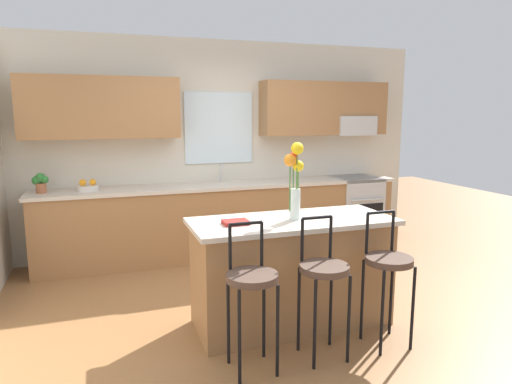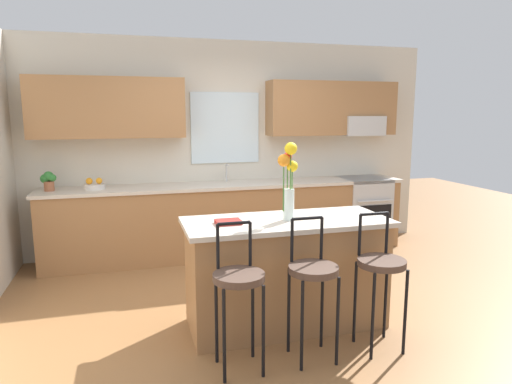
% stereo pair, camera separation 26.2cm
% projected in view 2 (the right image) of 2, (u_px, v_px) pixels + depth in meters
% --- Properties ---
extents(ground_plane, '(14.00, 14.00, 0.00)m').
position_uv_depth(ground_plane, '(271.00, 307.00, 4.25)').
color(ground_plane, olive).
extents(back_wall_assembly, '(5.60, 0.50, 2.70)m').
position_uv_depth(back_wall_assembly, '(228.00, 135.00, 5.89)').
color(back_wall_assembly, beige).
rests_on(back_wall_assembly, ground).
extents(counter_run, '(4.56, 0.64, 0.92)m').
position_uv_depth(counter_run, '(231.00, 219.00, 5.79)').
color(counter_run, '#996B42').
rests_on(counter_run, ground).
extents(sink_faucet, '(0.02, 0.13, 0.23)m').
position_uv_depth(sink_faucet, '(227.00, 171.00, 5.82)').
color(sink_faucet, '#B7BABC').
rests_on(sink_faucet, counter_run).
extents(oven_range, '(0.60, 0.64, 0.92)m').
position_uv_depth(oven_range, '(362.00, 211.00, 6.26)').
color(oven_range, '#B7BABC').
rests_on(oven_range, ground).
extents(kitchen_island, '(1.70, 0.72, 0.92)m').
position_uv_depth(kitchen_island, '(286.00, 272.00, 3.84)').
color(kitchen_island, '#996B42').
rests_on(kitchen_island, ground).
extents(bar_stool_near, '(0.36, 0.36, 1.04)m').
position_uv_depth(bar_stool_near, '(239.00, 283.00, 3.12)').
color(bar_stool_near, black).
rests_on(bar_stool_near, ground).
extents(bar_stool_middle, '(0.36, 0.36, 1.04)m').
position_uv_depth(bar_stool_middle, '(313.00, 276.00, 3.27)').
color(bar_stool_middle, black).
rests_on(bar_stool_middle, ground).
extents(bar_stool_far, '(0.36, 0.36, 1.04)m').
position_uv_depth(bar_stool_far, '(381.00, 269.00, 3.42)').
color(bar_stool_far, black).
rests_on(bar_stool_far, ground).
extents(flower_vase, '(0.17, 0.14, 0.64)m').
position_uv_depth(flower_vase, '(289.00, 177.00, 3.68)').
color(flower_vase, silver).
rests_on(flower_vase, kitchen_island).
extents(cookbook, '(0.20, 0.15, 0.03)m').
position_uv_depth(cookbook, '(228.00, 222.00, 3.61)').
color(cookbook, maroon).
rests_on(cookbook, kitchen_island).
extents(fruit_bowl_oranges, '(0.24, 0.24, 0.13)m').
position_uv_depth(fruit_bowl_oranges, '(94.00, 185.00, 5.27)').
color(fruit_bowl_oranges, silver).
rests_on(fruit_bowl_oranges, counter_run).
extents(potted_plant_small, '(0.18, 0.12, 0.22)m').
position_uv_depth(potted_plant_small, '(48.00, 180.00, 5.12)').
color(potted_plant_small, '#9E5B3D').
rests_on(potted_plant_small, counter_run).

